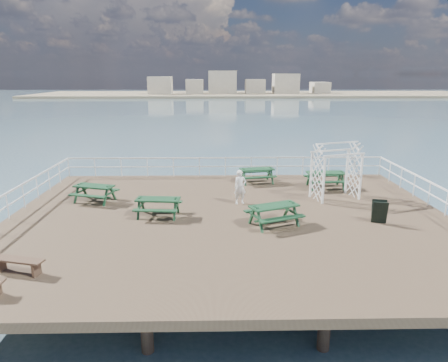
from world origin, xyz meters
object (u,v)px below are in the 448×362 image
picnic_table_b (257,172)px  flat_bench_far (18,262)px  picnic_table_a (94,190)px  person (240,187)px  picnic_table_d (158,203)px  picnic_table_c (326,176)px  picnic_table_e (274,211)px  trellis_arbor (336,174)px

picnic_table_b → flat_bench_far: size_ratio=1.24×
picnic_table_a → person: person is taller
picnic_table_b → person: person is taller
picnic_table_b → picnic_table_d: (-4.54, -5.14, -0.01)m
picnic_table_c → person: bearing=-152.7°
flat_bench_far → person: bearing=57.0°
picnic_table_d → person: bearing=29.9°
picnic_table_b → flat_bench_far: picnic_table_b is taller
picnic_table_a → picnic_table_b: (7.71, 3.14, 0.00)m
picnic_table_c → picnic_table_d: size_ratio=1.04×
picnic_table_a → picnic_table_d: size_ratio=1.12×
picnic_table_d → picnic_table_e: bearing=-8.3°
picnic_table_e → person: person is taller
picnic_table_e → picnic_table_c: bearing=34.4°
flat_bench_far → person: person is taller
picnic_table_e → trellis_arbor: 4.77m
picnic_table_b → picnic_table_e: (0.03, -6.23, 0.03)m
picnic_table_e → picnic_table_b: bearing=67.9°
picnic_table_e → person: 2.92m
picnic_table_a → flat_bench_far: picnic_table_a is taller
trellis_arbor → picnic_table_d: bearing=178.6°
picnic_table_c → picnic_table_d: (-7.94, -4.06, -0.05)m
picnic_table_d → picnic_table_a: bearing=152.7°
picnic_table_d → trellis_arbor: bearing=21.2°
picnic_table_c → person: (-4.51, -2.47, 0.17)m
picnic_table_a → picnic_table_c: (11.11, 2.05, 0.04)m
picnic_table_b → person: (-1.11, -3.55, 0.21)m
picnic_table_d → trellis_arbor: 8.24m
picnic_table_a → person: bearing=12.8°
picnic_table_b → person: size_ratio=1.32×
picnic_table_c → picnic_table_e: 6.15m
picnic_table_d → flat_bench_far: 5.87m
picnic_table_b → picnic_table_e: bearing=-99.8°
picnic_table_b → picnic_table_c: (3.40, -1.09, 0.04)m
picnic_table_a → flat_bench_far: (-0.24, -6.79, -0.21)m
flat_bench_far → person: 9.36m
person → picnic_table_c: bearing=12.4°
picnic_table_c → picnic_table_d: picnic_table_c is taller
flat_bench_far → picnic_table_e: bearing=38.9°
picnic_table_c → picnic_table_e: (-3.37, -5.15, -0.01)m
picnic_table_d → picnic_table_e: (4.58, -1.09, 0.03)m
picnic_table_c → flat_bench_far: (-11.35, -8.84, -0.26)m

